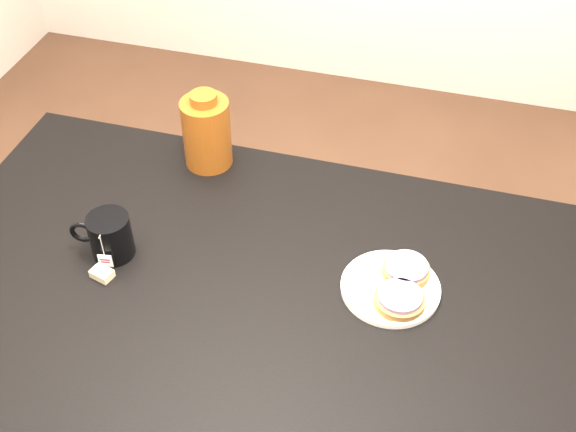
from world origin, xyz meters
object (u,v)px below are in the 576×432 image
(bagel_back, at_px, (406,269))
(teabag_pouch, at_px, (102,274))
(table, at_px, (240,311))
(plate, at_px, (391,287))
(bagel_package, at_px, (207,132))
(bagel_front, at_px, (400,299))
(mug, at_px, (110,236))

(bagel_back, distance_m, teabag_pouch, 0.64)
(table, height_order, plate, plate)
(table, xyz_separation_m, plate, (0.31, 0.08, 0.09))
(bagel_back, relative_size, bagel_package, 0.62)
(bagel_front, xyz_separation_m, teabag_pouch, (-0.62, -0.09, -0.01))
(bagel_front, bearing_deg, bagel_back, 89.78)
(bagel_front, relative_size, bagel_package, 0.73)
(bagel_back, relative_size, teabag_pouch, 2.76)
(plate, relative_size, bagel_package, 1.04)
(plate, xyz_separation_m, teabag_pouch, (-0.59, -0.13, 0.00))
(bagel_front, bearing_deg, teabag_pouch, -171.93)
(teabag_pouch, distance_m, bagel_package, 0.44)
(plate, bearing_deg, mug, -174.57)
(teabag_pouch, bearing_deg, bagel_front, 8.07)
(bagel_front, bearing_deg, plate, 120.58)
(table, bearing_deg, teabag_pouch, -169.55)
(table, distance_m, bagel_front, 0.35)
(plate, bearing_deg, table, -166.29)
(plate, height_order, bagel_front, bagel_front)
(table, relative_size, bagel_front, 9.56)
(bagel_back, bearing_deg, table, -160.41)
(bagel_back, xyz_separation_m, bagel_package, (-0.53, 0.25, 0.07))
(bagel_back, bearing_deg, bagel_package, 154.55)
(plate, xyz_separation_m, bagel_back, (0.02, 0.04, 0.02))
(table, relative_size, teabag_pouch, 31.11)
(mug, bearing_deg, table, -12.52)
(table, bearing_deg, mug, 176.52)
(teabag_pouch, height_order, bagel_package, bagel_package)
(table, height_order, teabag_pouch, teabag_pouch)
(table, height_order, bagel_front, bagel_front)
(teabag_pouch, bearing_deg, bagel_package, 78.71)
(bagel_back, xyz_separation_m, bagel_front, (-0.00, -0.08, -0.00))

